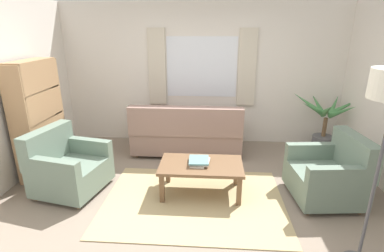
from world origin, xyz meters
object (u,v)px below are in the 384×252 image
at_px(bookshelf, 43,122).
at_px(potted_plant, 324,125).
at_px(coffee_table, 201,168).
at_px(book_stack_on_table, 199,161).
at_px(armchair_left, 67,167).
at_px(armchair_right, 330,174).
at_px(couch, 187,134).

bearing_deg(bookshelf, potted_plant, 102.93).
xyz_separation_m(coffee_table, book_stack_on_table, (-0.03, 0.01, 0.09)).
bearing_deg(armchair_left, armchair_right, -77.42).
height_order(armchair_right, book_stack_on_table, armchair_right).
xyz_separation_m(couch, potted_plant, (2.44, 0.25, 0.13)).
bearing_deg(armchair_right, potted_plant, 158.14).
xyz_separation_m(armchair_right, book_stack_on_table, (-1.69, 0.03, 0.12)).
height_order(book_stack_on_table, bookshelf, bookshelf).
height_order(couch, armchair_left, couch).
xyz_separation_m(potted_plant, bookshelf, (-4.56, -1.05, 0.30)).
xyz_separation_m(couch, coffee_table, (0.31, -1.32, 0.01)).
distance_m(armchair_left, coffee_table, 1.82).
relative_size(couch, coffee_table, 1.73).
bearing_deg(armchair_left, potted_plant, -55.55).
relative_size(armchair_right, book_stack_on_table, 2.70).
bearing_deg(coffee_table, potted_plant, 36.52).
relative_size(couch, potted_plant, 1.62).
bearing_deg(armchair_right, coffee_table, -96.30).
xyz_separation_m(book_stack_on_table, potted_plant, (2.16, 1.57, 0.03)).
distance_m(couch, bookshelf, 2.30).
bearing_deg(bookshelf, book_stack_on_table, 77.69).
bearing_deg(coffee_table, book_stack_on_table, 167.09).
bearing_deg(couch, armchair_right, 145.74).
bearing_deg(couch, coffee_table, 103.10).
bearing_deg(potted_plant, bookshelf, -167.07).
xyz_separation_m(armchair_left, potted_plant, (3.95, 1.63, 0.14)).
relative_size(potted_plant, bookshelf, 0.68).
distance_m(couch, armchair_left, 2.04).
height_order(couch, coffee_table, couch).
distance_m(coffee_table, potted_plant, 2.65).
distance_m(armchair_right, book_stack_on_table, 1.70).
distance_m(coffee_table, book_stack_on_table, 0.10).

